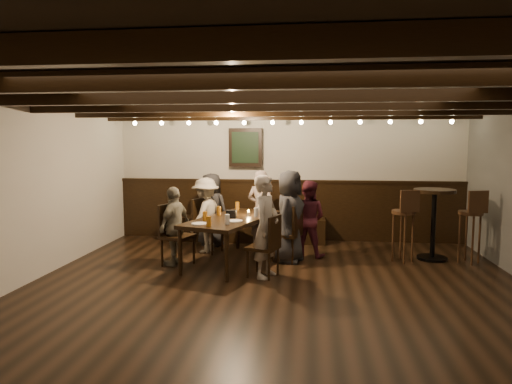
# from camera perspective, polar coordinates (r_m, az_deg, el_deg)

# --- Properties ---
(room) EXTENTS (7.00, 7.00, 7.00)m
(room) POSITION_cam_1_polar(r_m,az_deg,el_deg) (7.42, 1.34, 0.24)
(room) COLOR black
(room) RESTS_ON ground
(dining_table) EXTENTS (1.39, 2.06, 0.71)m
(dining_table) POSITION_cam_1_polar(r_m,az_deg,el_deg) (6.97, -2.91, -3.67)
(dining_table) COLOR black
(dining_table) RESTS_ON floor
(chair_left_near) EXTENTS (0.52, 0.52, 0.90)m
(chair_left_near) POSITION_cam_1_polar(r_m,az_deg,el_deg) (7.77, -6.08, -5.46)
(chair_left_near) COLOR black
(chair_left_near) RESTS_ON floor
(chair_left_far) EXTENTS (0.53, 0.53, 0.92)m
(chair_left_far) POSITION_cam_1_polar(r_m,az_deg,el_deg) (7.03, -9.86, -6.73)
(chair_left_far) COLOR black
(chair_left_far) RESTS_ON floor
(chair_right_near) EXTENTS (0.51, 0.51, 0.89)m
(chair_right_near) POSITION_cam_1_polar(r_m,az_deg,el_deg) (7.15, 3.94, -6.49)
(chair_right_near) COLOR black
(chair_right_near) RESTS_ON floor
(chair_right_far) EXTENTS (0.49, 0.49, 0.86)m
(chair_right_far) POSITION_cam_1_polar(r_m,az_deg,el_deg) (6.35, 1.02, -8.23)
(chair_right_far) COLOR black
(chair_right_far) RESTS_ON floor
(person_bench_left) EXTENTS (0.73, 0.59, 1.30)m
(person_bench_left) POSITION_cam_1_polar(r_m,az_deg,el_deg) (8.17, -5.59, -2.20)
(person_bench_left) COLOR #252426
(person_bench_left) RESTS_ON floor
(person_bench_centre) EXTENTS (0.58, 0.47, 1.37)m
(person_bench_centre) POSITION_cam_1_polar(r_m,az_deg,el_deg) (7.89, 0.62, -2.22)
(person_bench_centre) COLOR gray
(person_bench_centre) RESTS_ON floor
(person_bench_right) EXTENTS (0.72, 0.63, 1.24)m
(person_bench_right) POSITION_cam_1_polar(r_m,az_deg,el_deg) (7.45, 6.49, -3.30)
(person_bench_right) COLOR #551D2A
(person_bench_right) RESTS_ON floor
(person_left_near) EXTENTS (0.69, 0.92, 1.26)m
(person_left_near) POSITION_cam_1_polar(r_m,az_deg,el_deg) (7.72, -6.31, -2.88)
(person_left_near) COLOR #A29989
(person_left_near) RESTS_ON floor
(person_left_far) EXTENTS (0.49, 0.75, 1.19)m
(person_left_far) POSITION_cam_1_polar(r_m,az_deg,el_deg) (6.98, -10.11, -4.19)
(person_left_far) COLOR gray
(person_left_far) RESTS_ON floor
(person_right_near) EXTENTS (0.64, 0.80, 1.42)m
(person_right_near) POSITION_cam_1_polar(r_m,az_deg,el_deg) (7.06, 4.20, -3.05)
(person_right_near) COLOR #27272A
(person_right_near) RESTS_ON floor
(person_right_far) EXTENTS (0.48, 0.59, 1.41)m
(person_right_far) POSITION_cam_1_polar(r_m,az_deg,el_deg) (6.24, 1.30, -4.32)
(person_right_far) COLOR #A29789
(person_right_far) RESTS_ON floor
(pint_a) EXTENTS (0.07, 0.07, 0.14)m
(pint_a) POSITION_cam_1_polar(r_m,az_deg,el_deg) (7.69, -2.35, -1.76)
(pint_a) COLOR #BF7219
(pint_a) RESTS_ON dining_table
(pint_b) EXTENTS (0.07, 0.07, 0.14)m
(pint_b) POSITION_cam_1_polar(r_m,az_deg,el_deg) (7.42, 1.12, -2.05)
(pint_b) COLOR #BF7219
(pint_b) RESTS_ON dining_table
(pint_c) EXTENTS (0.07, 0.07, 0.14)m
(pint_c) POSITION_cam_1_polar(r_m,az_deg,el_deg) (7.17, -4.67, -2.36)
(pint_c) COLOR #BF7219
(pint_c) RESTS_ON dining_table
(pint_d) EXTENTS (0.07, 0.07, 0.14)m
(pint_d) POSITION_cam_1_polar(r_m,az_deg,el_deg) (6.99, 0.02, -2.56)
(pint_d) COLOR silver
(pint_d) RESTS_ON dining_table
(pint_e) EXTENTS (0.07, 0.07, 0.14)m
(pint_e) POSITION_cam_1_polar(r_m,az_deg,el_deg) (6.66, -6.39, -3.04)
(pint_e) COLOR #BF7219
(pint_e) RESTS_ON dining_table
(pint_f) EXTENTS (0.07, 0.07, 0.14)m
(pint_f) POSITION_cam_1_polar(r_m,az_deg,el_deg) (6.37, -3.61, -3.44)
(pint_f) COLOR silver
(pint_f) RESTS_ON dining_table
(pint_g) EXTENTS (0.07, 0.07, 0.14)m
(pint_g) POSITION_cam_1_polar(r_m,az_deg,el_deg) (6.23, -5.92, -3.68)
(pint_g) COLOR #BF7219
(pint_g) RESTS_ON dining_table
(plate_near) EXTENTS (0.24, 0.24, 0.01)m
(plate_near) POSITION_cam_1_polar(r_m,az_deg,el_deg) (6.43, -7.00, -3.95)
(plate_near) COLOR white
(plate_near) RESTS_ON dining_table
(plate_far) EXTENTS (0.24, 0.24, 0.01)m
(plate_far) POSITION_cam_1_polar(r_m,az_deg,el_deg) (6.61, -2.73, -3.63)
(plate_far) COLOR white
(plate_far) RESTS_ON dining_table
(condiment_caddy) EXTENTS (0.15, 0.10, 0.12)m
(condiment_caddy) POSITION_cam_1_polar(r_m,az_deg,el_deg) (6.90, -3.11, -2.77)
(condiment_caddy) COLOR black
(condiment_caddy) RESTS_ON dining_table
(candle) EXTENTS (0.05, 0.05, 0.05)m
(candle) POSITION_cam_1_polar(r_m,az_deg,el_deg) (7.16, -0.95, -2.71)
(candle) COLOR beige
(candle) RESTS_ON dining_table
(high_top_table) EXTENTS (0.63, 0.63, 1.12)m
(high_top_table) POSITION_cam_1_polar(r_m,az_deg,el_deg) (7.68, 21.34, -2.52)
(high_top_table) COLOR black
(high_top_table) RESTS_ON floor
(bar_stool_left) EXTENTS (0.39, 0.40, 1.14)m
(bar_stool_left) POSITION_cam_1_polar(r_m,az_deg,el_deg) (7.42, 17.90, -5.14)
(bar_stool_left) COLOR #331C10
(bar_stool_left) RESTS_ON floor
(bar_stool_right) EXTENTS (0.38, 0.40, 1.14)m
(bar_stool_right) POSITION_cam_1_polar(r_m,az_deg,el_deg) (7.72, 25.15, -5.00)
(bar_stool_right) COLOR #331C10
(bar_stool_right) RESTS_ON floor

